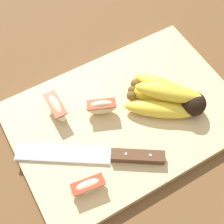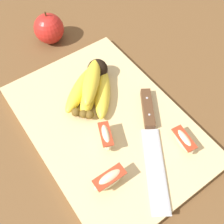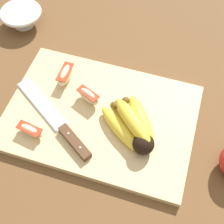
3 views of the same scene
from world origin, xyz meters
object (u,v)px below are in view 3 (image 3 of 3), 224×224
(ceramic_bowl, at_px, (22,17))
(chefs_knife, at_px, (62,128))
(banana_bunch, at_px, (133,126))
(apple_wedge_near, at_px, (30,130))
(apple_wedge_far, at_px, (88,96))
(apple_wedge_middle, at_px, (66,75))

(ceramic_bowl, bearing_deg, chefs_knife, -50.58)
(banana_bunch, relative_size, chefs_knife, 0.64)
(apple_wedge_near, bearing_deg, ceramic_bowl, 118.99)
(banana_bunch, bearing_deg, apple_wedge_near, -160.87)
(banana_bunch, xyz_separation_m, apple_wedge_far, (-0.13, 0.05, -0.00))
(apple_wedge_near, relative_size, apple_wedge_middle, 0.98)
(ceramic_bowl, bearing_deg, apple_wedge_middle, -39.29)
(apple_wedge_near, distance_m, apple_wedge_middle, 0.17)
(apple_wedge_middle, xyz_separation_m, ceramic_bowl, (-0.21, 0.17, -0.01))
(apple_wedge_near, height_order, apple_wedge_far, apple_wedge_far)
(apple_wedge_middle, distance_m, ceramic_bowl, 0.27)
(chefs_knife, distance_m, ceramic_bowl, 0.40)
(apple_wedge_far, distance_m, ceramic_bowl, 0.36)
(apple_wedge_near, bearing_deg, chefs_knife, 25.69)
(apple_wedge_near, xyz_separation_m, apple_wedge_far, (0.10, 0.13, 0.00))
(apple_wedge_far, bearing_deg, ceramic_bowl, 142.99)
(apple_wedge_far, xyz_separation_m, ceramic_bowl, (-0.29, 0.22, -0.01))
(apple_wedge_near, bearing_deg, banana_bunch, 19.13)
(apple_wedge_middle, height_order, ceramic_bowl, apple_wedge_middle)
(banana_bunch, bearing_deg, ceramic_bowl, 147.26)
(apple_wedge_far, bearing_deg, apple_wedge_near, -127.53)
(chefs_knife, bearing_deg, ceramic_bowl, 129.42)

